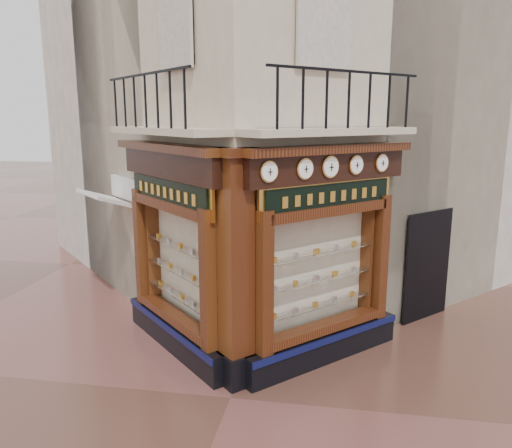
% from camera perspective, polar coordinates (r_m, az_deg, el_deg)
% --- Properties ---
extents(ground, '(80.00, 80.00, 0.00)m').
position_cam_1_polar(ground, '(8.53, -2.95, -19.24)').
color(ground, '#523026').
rests_on(ground, ground).
extents(main_building, '(11.31, 11.31, 12.00)m').
position_cam_1_polar(main_building, '(13.45, 2.75, 18.75)').
color(main_building, beige).
rests_on(main_building, ground).
extents(neighbour_left, '(11.31, 11.31, 11.00)m').
position_cam_1_polar(neighbour_left, '(16.30, -5.18, 15.78)').
color(neighbour_left, beige).
rests_on(neighbour_left, ground).
extents(neighbour_right, '(11.31, 11.31, 11.00)m').
position_cam_1_polar(neighbour_right, '(15.80, 13.16, 15.64)').
color(neighbour_right, beige).
rests_on(neighbour_right, ground).
extents(shopfront_left, '(2.86, 2.86, 3.98)m').
position_cam_1_polar(shopfront_left, '(9.51, -9.33, -3.05)').
color(shopfront_left, black).
rests_on(shopfront_left, ground).
extents(shopfront_right, '(2.86, 2.86, 3.98)m').
position_cam_1_polar(shopfront_right, '(9.02, 7.88, -3.84)').
color(shopfront_right, black).
rests_on(shopfront_right, ground).
extents(corner_pilaster, '(0.85, 0.85, 3.98)m').
position_cam_1_polar(corner_pilaster, '(8.16, -2.33, -5.65)').
color(corner_pilaster, black).
rests_on(corner_pilaster, ground).
extents(balcony, '(5.94, 2.97, 1.03)m').
position_cam_1_polar(balcony, '(8.75, -1.11, 10.67)').
color(balcony, beige).
rests_on(balcony, ground).
extents(clock_a, '(0.27, 0.27, 0.34)m').
position_cam_1_polar(clock_a, '(7.67, 1.48, 6.00)').
color(clock_a, '#BE883F').
rests_on(clock_a, ground).
extents(clock_b, '(0.28, 0.28, 0.35)m').
position_cam_1_polar(clock_b, '(8.12, 5.60, 6.28)').
color(clock_b, '#BE883F').
rests_on(clock_b, ground).
extents(clock_c, '(0.30, 0.30, 0.38)m').
position_cam_1_polar(clock_c, '(8.50, 8.48, 6.47)').
color(clock_c, '#BE883F').
rests_on(clock_c, ground).
extents(clock_d, '(0.28, 0.28, 0.34)m').
position_cam_1_polar(clock_d, '(8.93, 11.35, 6.63)').
color(clock_d, '#BE883F').
rests_on(clock_d, ground).
extents(clock_e, '(0.27, 0.27, 0.33)m').
position_cam_1_polar(clock_e, '(9.43, 14.16, 6.77)').
color(clock_e, '#BE883F').
rests_on(clock_e, ground).
extents(awning, '(1.74, 1.74, 0.37)m').
position_cam_1_polar(awning, '(12.58, -16.02, -9.04)').
color(awning, silver).
rests_on(awning, ground).
extents(signboard_left, '(2.29, 2.29, 0.61)m').
position_cam_1_polar(signboard_left, '(9.25, -10.00, 3.62)').
color(signboard_left, gold).
rests_on(signboard_left, ground).
extents(signboard_right, '(2.19, 2.19, 0.59)m').
position_cam_1_polar(signboard_right, '(8.72, 8.44, 3.17)').
color(signboard_right, gold).
rests_on(signboard_right, ground).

